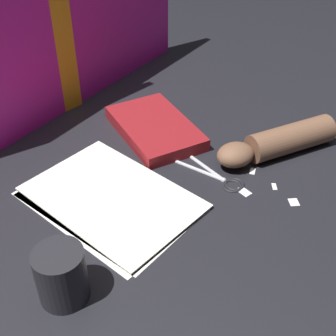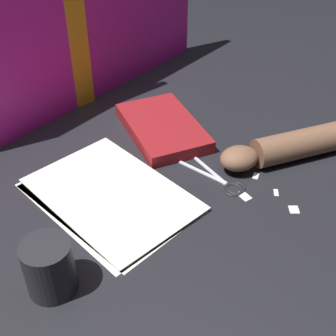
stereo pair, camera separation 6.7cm
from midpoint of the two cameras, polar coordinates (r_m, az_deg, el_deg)
ground_plane at (r=0.97m, az=0.44°, el=-4.78°), size 6.00×6.00×0.00m
backdrop_panel_center at (r=1.30m, az=-7.46°, el=16.99°), size 0.78×0.12×0.41m
paper_stack at (r=0.99m, az=-5.18°, el=-3.47°), size 0.26×0.36×0.01m
book_closed at (r=1.18m, az=0.97°, el=4.90°), size 0.24×0.30×0.03m
scissors at (r=1.04m, az=8.42°, el=-1.47°), size 0.06×0.18×0.01m
hand_forearm at (r=1.12m, az=15.66°, el=2.35°), size 0.31×0.18×0.07m
paper_scrap_near at (r=1.04m, az=14.85°, el=-2.95°), size 0.02×0.02×0.00m
paper_scrap_mid at (r=1.02m, az=11.13°, el=-3.39°), size 0.02×0.03×0.00m
paper_scrap_far at (r=1.01m, az=16.97°, el=-4.91°), size 0.03×0.03×0.00m
paper_scrap_side at (r=1.07m, az=12.43°, el=-0.97°), size 0.03×0.02×0.00m
mug at (r=0.81m, az=-11.95°, el=-11.85°), size 0.08×0.08×0.10m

